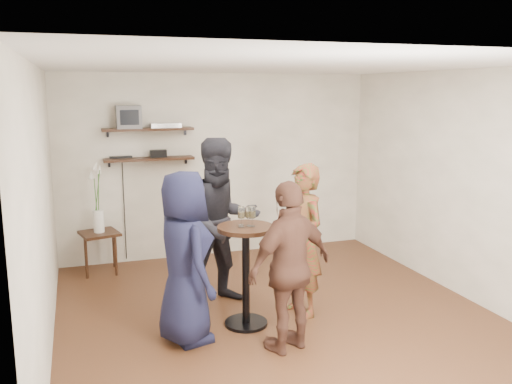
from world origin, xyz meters
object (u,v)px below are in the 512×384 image
at_px(person_navy, 184,258).
at_px(dvd_deck, 165,125).
at_px(radio, 158,154).
at_px(person_dark, 221,222).
at_px(drinks_table, 246,262).
at_px(person_plaid, 303,240).
at_px(side_table, 100,239).
at_px(crt_monitor, 128,117).
at_px(person_brown, 290,267).

bearing_deg(person_navy, dvd_deck, -18.33).
distance_m(radio, person_dark, 1.86).
xyz_separation_m(drinks_table, person_plaid, (0.66, 0.09, 0.14)).
relative_size(radio, side_table, 0.40).
bearing_deg(side_table, radio, 15.54).
bearing_deg(crt_monitor, drinks_table, -69.90).
xyz_separation_m(radio, drinks_table, (0.50, -2.38, -0.85)).
distance_m(crt_monitor, side_table, 1.64).
height_order(drinks_table, person_brown, person_brown).
bearing_deg(person_plaid, radio, -160.91).
relative_size(side_table, person_plaid, 0.34).
bearing_deg(drinks_table, side_table, 121.71).
bearing_deg(drinks_table, person_plaid, 7.67).
xyz_separation_m(person_navy, person_brown, (0.87, -0.48, -0.03)).
height_order(drinks_table, person_dark, person_dark).
height_order(person_plaid, person_brown, person_plaid).
bearing_deg(side_table, crt_monitor, 26.85).
bearing_deg(drinks_table, person_dark, 96.45).
bearing_deg(dvd_deck, person_navy, -95.88).
height_order(dvd_deck, radio, dvd_deck).
bearing_deg(drinks_table, crt_monitor, 110.10).
height_order(drinks_table, person_navy, person_navy).
xyz_separation_m(radio, side_table, (-0.83, -0.23, -1.06)).
relative_size(drinks_table, person_dark, 0.56).
distance_m(person_plaid, person_brown, 0.83).
relative_size(dvd_deck, radio, 1.82).
bearing_deg(crt_monitor, side_table, -153.15).
bearing_deg(dvd_deck, drinks_table, -80.71).
xyz_separation_m(crt_monitor, person_dark, (0.80, -1.72, -1.09)).
bearing_deg(radio, person_dark, -76.22).
relative_size(dvd_deck, person_dark, 0.21).
xyz_separation_m(person_plaid, person_navy, (-1.31, -0.23, 0.01)).
bearing_deg(person_brown, person_plaid, -141.09).
xyz_separation_m(person_dark, person_navy, (-0.57, -0.80, -0.11)).
bearing_deg(dvd_deck, crt_monitor, 180.00).
height_order(crt_monitor, drinks_table, crt_monitor).
distance_m(dvd_deck, radio, 0.39).
relative_size(radio, person_navy, 0.13).
distance_m(radio, person_brown, 3.17).
xyz_separation_m(drinks_table, person_navy, (-0.65, -0.14, 0.16)).
height_order(crt_monitor, person_plaid, crt_monitor).
height_order(radio, person_navy, person_navy).
xyz_separation_m(dvd_deck, drinks_table, (0.39, -2.38, -1.23)).
bearing_deg(crt_monitor, person_plaid, -56.27).
relative_size(dvd_deck, side_table, 0.72).
bearing_deg(radio, crt_monitor, 180.00).
distance_m(crt_monitor, dvd_deck, 0.50).
distance_m(person_plaid, person_navy, 1.33).
bearing_deg(side_table, person_brown, -60.75).
distance_m(crt_monitor, person_dark, 2.18).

